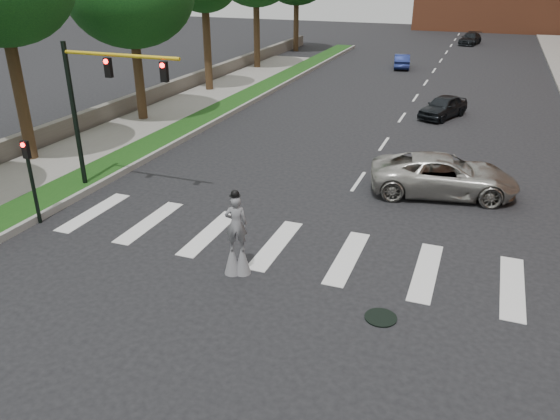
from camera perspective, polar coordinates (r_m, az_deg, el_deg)
name	(u,v)px	position (r m, az deg, el deg)	size (l,w,h in m)	color
ground_plane	(301,265)	(17.90, 2.26, -5.75)	(160.00, 160.00, 0.00)	black
grass_median	(238,101)	(39.37, -4.38, 11.30)	(2.00, 60.00, 0.25)	#143B10
median_curb	(252,102)	(38.94, -2.95, 11.21)	(0.20, 60.00, 0.28)	gray
sidewalk_left	(116,135)	(32.61, -16.73, 7.52)	(4.00, 60.00, 0.18)	gray
stone_wall	(184,84)	(43.54, -10.01, 12.84)	(0.50, 56.00, 1.10)	#615B53
manhole	(381,318)	(15.65, 10.48, -10.99)	(0.90, 0.90, 0.04)	black
traffic_signal	(96,96)	(23.46, -18.70, 11.25)	(5.30, 0.23, 6.20)	black
secondary_signal	(31,175)	(21.92, -24.60, 3.39)	(0.25, 0.21, 3.23)	black
stilt_performer	(237,241)	(16.94, -4.55, -3.23)	(0.82, 0.66, 2.85)	#362515
suv_crossing	(444,175)	(24.02, 16.73, 3.51)	(2.79, 6.06, 1.68)	#B1AFA7
car_near	(443,107)	(36.68, 16.68, 10.31)	(1.65, 4.09, 1.39)	black
car_mid	(402,61)	(54.10, 12.61, 14.95)	(1.39, 3.98, 1.31)	navy
car_far	(470,39)	(72.90, 19.27, 16.54)	(1.92, 4.71, 1.37)	black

